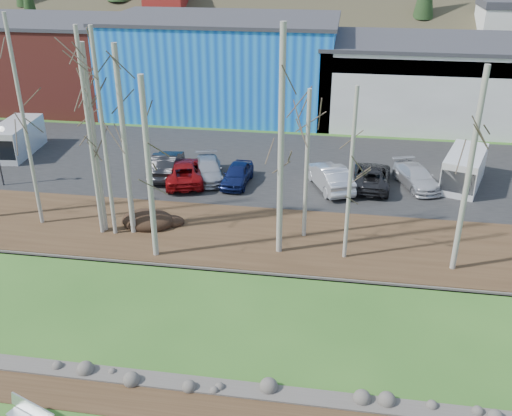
% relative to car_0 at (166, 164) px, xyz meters
% --- Properties ---
extents(dirt_strip, '(80.00, 1.80, 0.03)m').
position_rel_car_0_xyz_m(dirt_strip, '(6.44, -19.95, -0.91)').
color(dirt_strip, '#382616').
rests_on(dirt_strip, ground).
extents(near_bank_rocks, '(80.00, 0.80, 0.50)m').
position_rel_car_0_xyz_m(near_bank_rocks, '(6.44, -18.95, -0.92)').
color(near_bank_rocks, '#47423D').
rests_on(near_bank_rocks, ground).
extents(river, '(80.00, 8.00, 0.90)m').
position_rel_car_0_xyz_m(river, '(6.44, -14.85, -0.92)').
color(river, black).
rests_on(river, ground).
extents(far_bank_rocks, '(80.00, 0.80, 0.46)m').
position_rel_car_0_xyz_m(far_bank_rocks, '(6.44, -10.75, -0.92)').
color(far_bank_rocks, '#47423D').
rests_on(far_bank_rocks, ground).
extents(far_bank, '(80.00, 7.00, 0.15)m').
position_rel_car_0_xyz_m(far_bank, '(6.44, -7.55, -0.85)').
color(far_bank, '#382616').
rests_on(far_bank, ground).
extents(parking_lot, '(80.00, 14.00, 0.14)m').
position_rel_car_0_xyz_m(parking_lot, '(6.44, 2.95, -0.85)').
color(parking_lot, black).
rests_on(parking_lot, ground).
extents(building_brick, '(16.32, 12.24, 7.80)m').
position_rel_car_0_xyz_m(building_brick, '(-17.56, 16.95, 2.98)').
color(building_brick, maroon).
rests_on(building_brick, ground).
extents(building_blue, '(20.40, 12.24, 8.30)m').
position_rel_car_0_xyz_m(building_blue, '(0.44, 16.95, 3.23)').
color(building_blue, blue).
rests_on(building_blue, ground).
extents(building_white, '(18.36, 12.24, 6.80)m').
position_rel_car_0_xyz_m(building_white, '(18.44, 16.93, 2.49)').
color(building_white, '#BABAB5').
rests_on(building_white, ground).
extents(dirt_mound, '(3.00, 2.12, 0.59)m').
position_rel_car_0_xyz_m(dirt_mound, '(1.10, -7.20, -0.48)').
color(dirt_mound, black).
rests_on(dirt_mound, far_bank).
extents(birch_1, '(0.20, 0.20, 11.36)m').
position_rel_car_0_xyz_m(birch_1, '(-4.93, -7.87, 4.90)').
color(birch_1, '#AEAB9E').
rests_on(birch_1, far_bank).
extents(birch_2, '(0.29, 0.29, 10.10)m').
position_rel_car_0_xyz_m(birch_2, '(-1.05, -8.14, 4.28)').
color(birch_2, '#AEAB9E').
rests_on(birch_2, far_bank).
extents(birch_3, '(0.21, 0.21, 10.93)m').
position_rel_car_0_xyz_m(birch_3, '(-0.36, -8.43, 4.69)').
color(birch_3, '#AEAB9E').
rests_on(birch_3, far_bank).
extents(birch_4, '(0.28, 0.28, 9.15)m').
position_rel_car_0_xyz_m(birch_4, '(2.56, -10.30, 3.80)').
color(birch_4, '#AEAB9E').
rests_on(birch_4, far_bank).
extents(birch_5, '(0.22, 0.22, 8.01)m').
position_rel_car_0_xyz_m(birch_5, '(9.83, -7.10, 3.23)').
color(birch_5, '#AEAB9E').
rests_on(birch_5, far_bank).
extents(birch_6, '(0.19, 0.19, 8.72)m').
position_rel_car_0_xyz_m(birch_6, '(12.03, -9.05, 3.59)').
color(birch_6, '#AEAB9E').
rests_on(birch_6, far_bank).
extents(birch_7, '(0.30, 0.30, 11.34)m').
position_rel_car_0_xyz_m(birch_7, '(8.69, -8.98, 4.90)').
color(birch_7, '#AEAB9E').
rests_on(birch_7, far_bank).
extents(birch_8, '(0.26, 0.26, 9.86)m').
position_rel_car_0_xyz_m(birch_8, '(17.27, -9.33, 4.16)').
color(birch_8, '#AEAB9E').
rests_on(birch_8, far_bank).
extents(birch_10, '(0.21, 0.21, 10.93)m').
position_rel_car_0_xyz_m(birch_10, '(-1.10, -8.43, 4.69)').
color(birch_10, '#AEAB9E').
rests_on(birch_10, far_bank).
extents(birch_11, '(0.29, 0.29, 10.10)m').
position_rel_car_0_xyz_m(birch_11, '(0.58, -8.14, 4.28)').
color(birch_11, '#AEAB9E').
rests_on(birch_11, far_bank).
extents(car_0, '(2.14, 4.90, 1.57)m').
position_rel_car_0_xyz_m(car_0, '(0.00, 0.00, 0.00)').
color(car_0, black).
rests_on(car_0, parking_lot).
extents(car_1, '(3.70, 5.58, 1.42)m').
position_rel_car_0_xyz_m(car_1, '(1.46, -0.89, -0.07)').
color(car_1, maroon).
rests_on(car_1, parking_lot).
extents(car_2, '(2.95, 4.73, 1.28)m').
position_rel_car_0_xyz_m(car_2, '(2.92, -0.16, -0.15)').
color(car_2, '#A2A4AA').
rests_on(car_2, parking_lot).
extents(car_3, '(1.81, 4.01, 1.34)m').
position_rel_car_0_xyz_m(car_3, '(4.97, -0.73, -0.12)').
color(car_3, '#101A4B').
rests_on(car_3, parking_lot).
extents(car_4, '(3.47, 5.08, 1.59)m').
position_rel_car_0_xyz_m(car_4, '(10.91, -0.50, 0.01)').
color(car_4, silver).
rests_on(car_4, parking_lot).
extents(car_5, '(2.62, 5.15, 1.39)m').
position_rel_car_0_xyz_m(car_5, '(13.56, 0.24, -0.09)').
color(car_5, black).
rests_on(car_5, parking_lot).
extents(car_6, '(3.24, 4.83, 1.30)m').
position_rel_car_0_xyz_m(car_6, '(16.41, 0.67, -0.14)').
color(car_6, silver).
rests_on(car_6, parking_lot).
extents(van_white, '(3.56, 5.44, 2.20)m').
position_rel_car_0_xyz_m(van_white, '(19.35, 1.19, 0.32)').
color(van_white, white).
rests_on(van_white, parking_lot).
extents(van_grey, '(2.65, 5.42, 2.29)m').
position_rel_car_0_xyz_m(van_grey, '(-12.11, 2.18, 0.36)').
color(van_grey, silver).
rests_on(van_grey, parking_lot).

